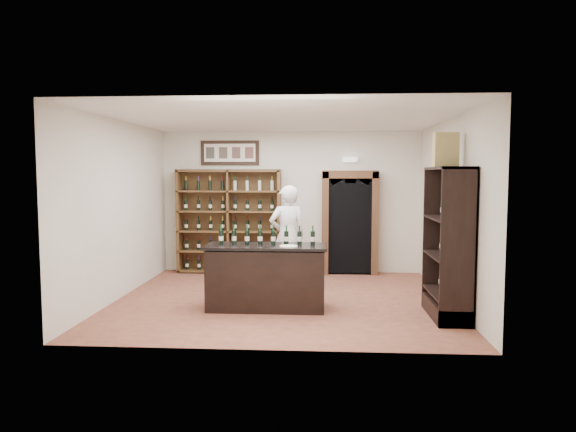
# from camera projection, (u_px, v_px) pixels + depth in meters

# --- Properties ---
(floor) EXTENTS (5.50, 5.50, 0.00)m
(floor) POSITION_uv_depth(u_px,v_px,m) (282.00, 299.00, 8.60)
(floor) COLOR #94523B
(floor) RESTS_ON ground
(ceiling) EXTENTS (5.50, 5.50, 0.00)m
(ceiling) POSITION_uv_depth(u_px,v_px,m) (282.00, 119.00, 8.36)
(ceiling) COLOR white
(ceiling) RESTS_ON wall_back
(wall_back) EXTENTS (5.50, 0.04, 3.00)m
(wall_back) POSITION_uv_depth(u_px,v_px,m) (291.00, 202.00, 10.97)
(wall_back) COLOR silver
(wall_back) RESTS_ON ground
(wall_left) EXTENTS (0.04, 5.00, 3.00)m
(wall_left) POSITION_uv_depth(u_px,v_px,m) (120.00, 209.00, 8.66)
(wall_left) COLOR silver
(wall_left) RESTS_ON ground
(wall_right) EXTENTS (0.04, 5.00, 3.00)m
(wall_right) POSITION_uv_depth(u_px,v_px,m) (451.00, 211.00, 8.31)
(wall_right) COLOR silver
(wall_right) RESTS_ON ground
(wine_shelf) EXTENTS (2.20, 0.38, 2.20)m
(wine_shelf) POSITION_uv_depth(u_px,v_px,m) (229.00, 221.00, 10.92)
(wine_shelf) COLOR brown
(wine_shelf) RESTS_ON ground
(framed_picture) EXTENTS (1.25, 0.04, 0.52)m
(framed_picture) POSITION_uv_depth(u_px,v_px,m) (230.00, 153.00, 10.94)
(framed_picture) COLOR black
(framed_picture) RESTS_ON wall_back
(arched_doorway) EXTENTS (1.17, 0.35, 2.17)m
(arched_doorway) POSITION_uv_depth(u_px,v_px,m) (350.00, 220.00, 10.75)
(arched_doorway) COLOR black
(arched_doorway) RESTS_ON ground
(emergency_light) EXTENTS (0.30, 0.10, 0.10)m
(emergency_light) POSITION_uv_depth(u_px,v_px,m) (350.00, 160.00, 10.74)
(emergency_light) COLOR white
(emergency_light) RESTS_ON wall_back
(tasting_counter) EXTENTS (1.88, 0.78, 1.00)m
(tasting_counter) POSITION_uv_depth(u_px,v_px,m) (266.00, 277.00, 7.98)
(tasting_counter) COLOR black
(tasting_counter) RESTS_ON ground
(counter_bottle_0) EXTENTS (0.07, 0.07, 0.30)m
(counter_bottle_0) POSITION_uv_depth(u_px,v_px,m) (221.00, 237.00, 8.05)
(counter_bottle_0) COLOR black
(counter_bottle_0) RESTS_ON tasting_counter
(counter_bottle_1) EXTENTS (0.07, 0.07, 0.30)m
(counter_bottle_1) POSITION_uv_depth(u_px,v_px,m) (234.00, 237.00, 8.04)
(counter_bottle_1) COLOR black
(counter_bottle_1) RESTS_ON tasting_counter
(counter_bottle_2) EXTENTS (0.07, 0.07, 0.30)m
(counter_bottle_2) POSITION_uv_depth(u_px,v_px,m) (247.00, 237.00, 8.02)
(counter_bottle_2) COLOR black
(counter_bottle_2) RESTS_ON tasting_counter
(counter_bottle_3) EXTENTS (0.07, 0.07, 0.30)m
(counter_bottle_3) POSITION_uv_depth(u_px,v_px,m) (260.00, 237.00, 8.01)
(counter_bottle_3) COLOR black
(counter_bottle_3) RESTS_ON tasting_counter
(counter_bottle_4) EXTENTS (0.07, 0.07, 0.30)m
(counter_bottle_4) POSITION_uv_depth(u_px,v_px,m) (273.00, 238.00, 8.00)
(counter_bottle_4) COLOR black
(counter_bottle_4) RESTS_ON tasting_counter
(counter_bottle_5) EXTENTS (0.07, 0.07, 0.30)m
(counter_bottle_5) POSITION_uv_depth(u_px,v_px,m) (286.00, 238.00, 7.98)
(counter_bottle_5) COLOR black
(counter_bottle_5) RESTS_ON tasting_counter
(counter_bottle_6) EXTENTS (0.07, 0.07, 0.30)m
(counter_bottle_6) POSITION_uv_depth(u_px,v_px,m) (300.00, 238.00, 7.97)
(counter_bottle_6) COLOR black
(counter_bottle_6) RESTS_ON tasting_counter
(counter_bottle_7) EXTENTS (0.07, 0.07, 0.30)m
(counter_bottle_7) POSITION_uv_depth(u_px,v_px,m) (313.00, 238.00, 7.96)
(counter_bottle_7) COLOR black
(counter_bottle_7) RESTS_ON tasting_counter
(side_cabinet) EXTENTS (0.48, 1.20, 2.20)m
(side_cabinet) POSITION_uv_depth(u_px,v_px,m) (450.00, 266.00, 7.49)
(side_cabinet) COLOR black
(side_cabinet) RESTS_ON ground
(shopkeeper) EXTENTS (0.81, 0.67, 1.89)m
(shopkeeper) POSITION_uv_depth(u_px,v_px,m) (287.00, 236.00, 9.52)
(shopkeeper) COLOR white
(shopkeeper) RESTS_ON ground
(plate) EXTENTS (0.27, 0.27, 0.02)m
(plate) POSITION_uv_depth(u_px,v_px,m) (289.00, 246.00, 7.71)
(plate) COLOR white
(plate) RESTS_ON tasting_counter
(wine_crate) EXTENTS (0.37, 0.17, 0.51)m
(wine_crate) POSITION_uv_depth(u_px,v_px,m) (446.00, 150.00, 7.52)
(wine_crate) COLOR tan
(wine_crate) RESTS_ON side_cabinet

